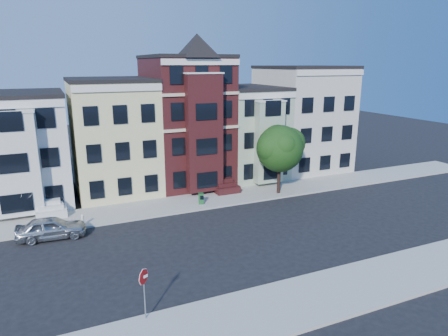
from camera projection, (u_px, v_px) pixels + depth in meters
name	position (u px, v px, depth m)	size (l,w,h in m)	color
ground	(255.00, 236.00, 27.58)	(120.00, 120.00, 0.00)	black
far_sidewalk	(211.00, 200.00, 34.64)	(60.00, 4.00, 0.15)	#9E9B93
near_sidewalk	(328.00, 294.00, 20.48)	(60.00, 4.00, 0.15)	#9E9B93
house_white	(16.00, 150.00, 33.41)	(8.00, 9.00, 9.00)	silver
house_yellow	(113.00, 137.00, 36.40)	(7.00, 9.00, 10.00)	beige
house_brown	(186.00, 122.00, 38.88)	(7.00, 9.00, 12.00)	#371212
house_green	(245.00, 133.00, 41.80)	(6.00, 9.00, 9.00)	#9CB092
house_cream	(302.00, 119.00, 44.28)	(8.00, 9.00, 11.00)	beige
street_tree	(280.00, 152.00, 35.24)	(6.57, 6.57, 7.64)	#234C18
parked_car	(51.00, 228.00, 26.98)	(1.80, 4.47, 1.52)	#ADB2B7
newspaper_box	(201.00, 198.00, 33.26)	(0.42, 0.38, 0.94)	#1D5D28
fire_hydrant	(83.00, 221.00, 28.88)	(0.23, 0.23, 0.66)	silver
stop_sign	(144.00, 291.00, 18.05)	(0.78, 0.11, 2.84)	red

